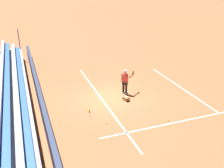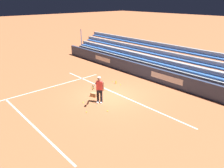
{
  "view_description": "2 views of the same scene",
  "coord_description": "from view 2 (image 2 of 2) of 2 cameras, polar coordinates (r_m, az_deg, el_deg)",
  "views": [
    {
      "loc": [
        14.72,
        -5.19,
        7.75
      ],
      "look_at": [
        -0.05,
        0.2,
        1.01
      ],
      "focal_mm": 42.0,
      "sensor_mm": 36.0,
      "label": 1
    },
    {
      "loc": [
        -10.06,
        8.97,
        6.11
      ],
      "look_at": [
        -1.0,
        0.79,
        1.33
      ],
      "focal_mm": 35.0,
      "sensor_mm": 36.0,
      "label": 2
    }
  ],
  "objects": [
    {
      "name": "bleacher_stand",
      "position": [
        19.0,
        13.85,
        4.29
      ],
      "size": [
        22.1,
        2.4,
        2.95
      ],
      "color": "#9EA3A8",
      "rests_on": "ground"
    },
    {
      "name": "court_service_line_white",
      "position": [
        12.27,
        -20.16,
        -9.93
      ],
      "size": [
        8.22,
        0.1,
        0.01
      ],
      "primitive_type": "cube",
      "color": "white",
      "rests_on": "ground"
    },
    {
      "name": "tennis_ball_toward_net",
      "position": [
        17.17,
        0.23,
        0.64
      ],
      "size": [
        0.07,
        0.07,
        0.07
      ],
      "primitive_type": "sphere",
      "color": "#CCE533",
      "rests_on": "ground"
    },
    {
      "name": "tennis_player",
      "position": [
        13.43,
        -3.34,
        -1.53
      ],
      "size": [
        0.65,
        1.04,
        1.71
      ],
      "color": "black",
      "rests_on": "ground"
    },
    {
      "name": "tennis_ball_near_player",
      "position": [
        17.52,
        -3.66,
        1.03
      ],
      "size": [
        0.07,
        0.07,
        0.07
      ],
      "primitive_type": "sphere",
      "color": "#CCE533",
      "rests_on": "ground"
    },
    {
      "name": "court_sideline_white",
      "position": [
        16.21,
        -21.0,
        -2.26
      ],
      "size": [
        0.1,
        12.0,
        0.01
      ],
      "primitive_type": "cube",
      "color": "white",
      "rests_on": "ground"
    },
    {
      "name": "tennis_ball_far_left",
      "position": [
        12.73,
        -6.7,
        -7.31
      ],
      "size": [
        0.07,
        0.07,
        0.07
      ],
      "primitive_type": "sphere",
      "color": "#CCE533",
      "rests_on": "ground"
    },
    {
      "name": "tennis_ball_stray_back",
      "position": [
        13.87,
        -7.55,
        -4.82
      ],
      "size": [
        0.07,
        0.07,
        0.07
      ],
      "primitive_type": "sphere",
      "color": "#CCE533",
      "rests_on": "ground"
    },
    {
      "name": "water_bottle",
      "position": [
        16.78,
        1.04,
        0.42
      ],
      "size": [
        0.07,
        0.07,
        0.22
      ],
      "primitive_type": "cylinder",
      "color": "yellow",
      "rests_on": "ground"
    },
    {
      "name": "court_baseline_white",
      "position": [
        15.11,
        1.09,
        -2.47
      ],
      "size": [
        12.0,
        0.1,
        0.01
      ],
      "primitive_type": "cube",
      "color": "white",
      "rests_on": "ground"
    },
    {
      "name": "tennis_ball_by_box",
      "position": [
        12.76,
        -1.19,
        -7.08
      ],
      "size": [
        0.07,
        0.07,
        0.07
      ],
      "primitive_type": "sphere",
      "color": "#CCE533",
      "rests_on": "ground"
    },
    {
      "name": "ground_plane",
      "position": [
        14.8,
        -0.32,
        -3.01
      ],
      "size": [
        160.0,
        160.0,
        0.0
      ],
      "primitive_type": "plane",
      "color": "#B7663D"
    },
    {
      "name": "tennis_ball_on_baseline",
      "position": [
        16.59,
        -14.87,
        -0.87
      ],
      "size": [
        0.07,
        0.07,
        0.07
      ],
      "primitive_type": "sphere",
      "color": "#CCE533",
      "rests_on": "ground"
    },
    {
      "name": "tennis_ball_midcourt",
      "position": [
        16.55,
        2.24,
        -0.19
      ],
      "size": [
        0.07,
        0.07,
        0.07
      ],
      "primitive_type": "sphere",
      "color": "#CCE533",
      "rests_on": "ground"
    },
    {
      "name": "back_wall_sponsor_board",
      "position": [
        17.64,
        10.38,
        2.64
      ],
      "size": [
        23.26,
        0.25,
        1.1
      ],
      "color": "#384260",
      "rests_on": "ground"
    },
    {
      "name": "ball_box_cardboard",
      "position": [
        14.66,
        -4.73,
        -2.77
      ],
      "size": [
        0.48,
        0.42,
        0.26
      ],
      "primitive_type": "cube",
      "rotation": [
        0.0,
        0.0,
        0.35
      ],
      "color": "#A87F51",
      "rests_on": "ground"
    }
  ]
}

